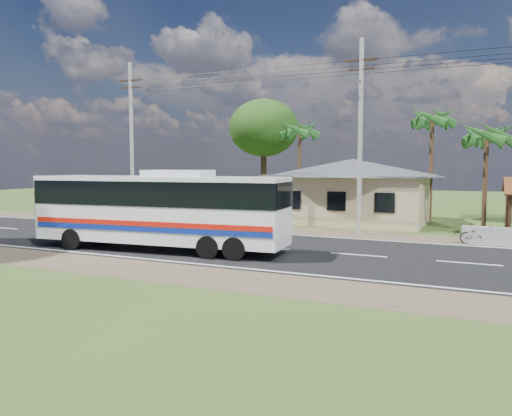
# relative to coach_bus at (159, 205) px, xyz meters

# --- Properties ---
(ground) EXTENTS (120.00, 120.00, 0.00)m
(ground) POSITION_rel_coach_bus_xyz_m (4.21, 2.64, -2.15)
(ground) COLOR #254217
(ground) RESTS_ON ground
(road) EXTENTS (120.00, 16.00, 0.03)m
(road) POSITION_rel_coach_bus_xyz_m (4.21, 2.64, -2.14)
(road) COLOR black
(road) RESTS_ON ground
(house) EXTENTS (12.40, 10.00, 5.00)m
(house) POSITION_rel_coach_bus_xyz_m (5.21, 15.64, 0.49)
(house) COLOR tan
(house) RESTS_ON ground
(utility_poles) EXTENTS (32.80, 2.22, 11.00)m
(utility_poles) POSITION_rel_coach_bus_xyz_m (6.88, 9.13, 3.62)
(utility_poles) COLOR #9E9E99
(utility_poles) RESTS_ON ground
(palm_near) EXTENTS (2.80, 2.80, 6.70)m
(palm_near) POSITION_rel_coach_bus_xyz_m (13.71, 13.64, 3.56)
(palm_near) COLOR #47301E
(palm_near) RESTS_ON ground
(palm_mid) EXTENTS (2.80, 2.80, 8.20)m
(palm_mid) POSITION_rel_coach_bus_xyz_m (10.21, 18.14, 5.01)
(palm_mid) COLOR #47301E
(palm_mid) RESTS_ON ground
(palm_far) EXTENTS (2.80, 2.80, 7.70)m
(palm_far) POSITION_rel_coach_bus_xyz_m (0.21, 18.64, 4.53)
(palm_far) COLOR #47301E
(palm_far) RESTS_ON ground
(tree_behind_house) EXTENTS (6.00, 6.00, 9.61)m
(tree_behind_house) POSITION_rel_coach_bus_xyz_m (-3.79, 20.64, 4.96)
(tree_behind_house) COLOR #47301E
(tree_behind_house) RESTS_ON ground
(coach_bus) EXTENTS (12.29, 3.65, 3.76)m
(coach_bus) POSITION_rel_coach_bus_xyz_m (0.00, 0.00, 0.00)
(coach_bus) COLOR silver
(coach_bus) RESTS_ON ground
(motorcycle) EXTENTS (1.90, 0.88, 0.96)m
(motorcycle) POSITION_rel_coach_bus_xyz_m (13.53, 8.20, -1.67)
(motorcycle) COLOR black
(motorcycle) RESTS_ON ground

